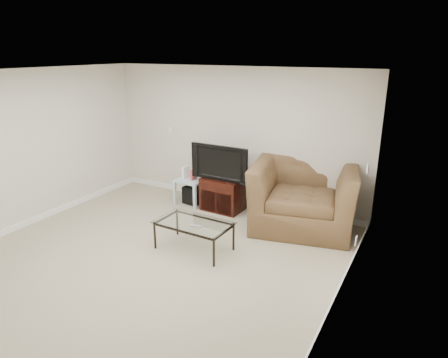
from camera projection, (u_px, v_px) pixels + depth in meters
The scene contains 18 objects.
floor at pixel (151, 259), 5.55m from camera, with size 5.00×5.00×0.00m, color tan.
ceiling at pixel (140, 73), 4.77m from camera, with size 5.00×5.00×0.00m, color white.
wall_back at pixel (234, 137), 7.25m from camera, with size 5.00×0.02×2.50m, color silver.
wall_left at pixel (21, 151), 6.29m from camera, with size 0.02×5.00×2.50m, color silver.
wall_right at pixel (341, 208), 4.02m from camera, with size 0.02×5.00×2.50m, color silver.
plate_back at pixel (171, 130), 7.87m from camera, with size 0.12×0.02×0.12m, color white.
plate_right_switch at pixel (368, 168), 5.37m from camera, with size 0.02×0.09×0.13m, color white.
plate_right_outlet at pixel (356, 241), 5.41m from camera, with size 0.02×0.08×0.12m, color white.
tv_stand at pixel (223, 194), 7.16m from camera, with size 0.71×0.49×0.59m, color black, non-canonical shape.
dvd_player at pixel (222, 184), 7.06m from camera, with size 0.39×0.28×0.06m, color black.
television at pixel (222, 162), 6.94m from camera, with size 1.01×0.20×0.63m, color black.
side_table at pixel (192, 191), 7.48m from camera, with size 0.50×0.50×0.48m, color #A0B4C6, non-canonical shape.
subwoofer at pixel (194, 194), 7.50m from camera, with size 0.32×0.32×0.32m, color black.
game_console at pixel (185, 172), 7.41m from camera, with size 0.05×0.16×0.22m, color white.
game_case at pixel (193, 175), 7.33m from camera, with size 0.05×0.14×0.19m, color #CC4C4C.
recliner at pixel (304, 185), 6.36m from camera, with size 1.62×1.05×1.42m, color #4B2D1B.
coffee_table at pixel (194, 236), 5.75m from camera, with size 1.08×0.61×0.42m, color black, non-canonical shape.
remote at pixel (196, 226), 5.53m from camera, with size 0.17×0.05×0.02m, color #B2B2B7.
Camera 1 is at (3.24, -3.85, 2.78)m, focal length 32.00 mm.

